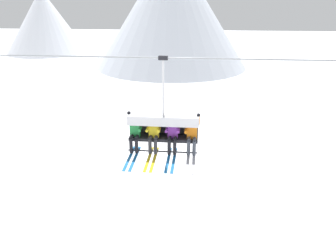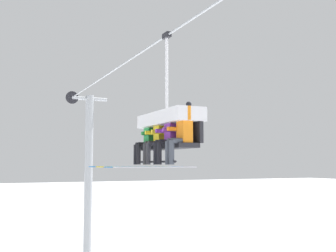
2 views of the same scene
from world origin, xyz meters
name	(u,v)px [view 2 (image 2 of 2)]	position (x,y,z in m)	size (l,w,h in m)	color
lift_tower_near	(88,176)	(-8.84, -0.02, 4.08)	(0.36, 1.88, 7.83)	#9EA3A8
lift_cable	(141,52)	(-0.45, -0.80, 7.55)	(18.79, 0.05, 0.05)	#9EA3A8
chairlift_chair	(170,124)	(1.14, -0.73, 5.50)	(2.25, 0.74, 2.99)	#232328
skier_green	(146,139)	(0.23, -0.94, 5.21)	(0.48, 1.70, 1.34)	#23843D
skier_yellow	(155,138)	(0.84, -0.95, 5.19)	(0.46, 1.70, 1.23)	yellow
skier_purple	(166,137)	(1.45, -0.95, 5.19)	(0.46, 1.70, 1.23)	purple
skier_orange	(179,134)	(2.06, -0.94, 5.21)	(0.48, 1.70, 1.34)	orange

